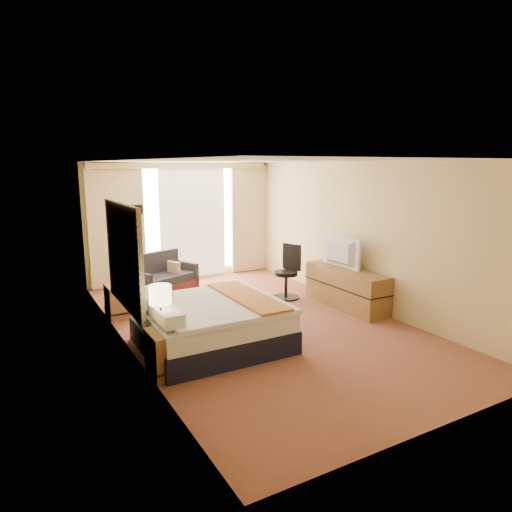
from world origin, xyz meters
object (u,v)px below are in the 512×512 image
lamp_left (160,296)px  lamp_right (121,261)px  media_dresser (346,288)px  bed (211,324)px  nightstand_right (121,301)px  floor_lamp (139,231)px  television (337,252)px  nightstand_left (168,352)px  loveseat (163,280)px  desk_chair (288,274)px

lamp_left → lamp_right: size_ratio=1.07×
media_dresser → bed: bed is taller
media_dresser → nightstand_right: bearing=158.6°
nightstand_right → lamp_left: lamp_left is taller
floor_lamp → media_dresser: bearing=-43.1°
lamp_left → lamp_right: lamp_left is taller
lamp_right → television: bearing=-18.8°
bed → television: (2.84, 0.75, 0.64)m
lamp_left → lamp_right: bearing=87.6°
lamp_left → bed: bearing=28.6°
nightstand_right → floor_lamp: floor_lamp is taller
nightstand_left → nightstand_right: (0.00, 2.50, 0.00)m
loveseat → lamp_right: bearing=-156.7°
nightstand_right → bed: (0.81, -1.97, 0.06)m
lamp_left → lamp_right: (0.10, 2.44, -0.03)m
floor_lamp → lamp_left: (-0.77, -3.78, -0.26)m
loveseat → television: (2.56, -2.30, 0.72)m
loveseat → desk_chair: 2.53m
loveseat → desk_chair: bearing=-60.3°
nightstand_left → lamp_right: size_ratio=1.03×
floor_lamp → lamp_right: size_ratio=3.31×
nightstand_right → lamp_right: (0.05, -0.00, 0.69)m
bed → loveseat: bed is taller
nightstand_right → media_dresser: size_ratio=0.31×
media_dresser → lamp_right: (-3.65, 1.45, 0.61)m
nightstand_right → floor_lamp: 1.81m
lamp_right → nightstand_left: bearing=-91.1°
media_dresser → bed: size_ratio=0.94×
nightstand_left → lamp_left: size_ratio=0.96×
nightstand_right → media_dresser: (3.70, -1.45, 0.07)m
media_dresser → bed: bearing=-169.8°
bed → television: bearing=14.7°
loveseat → lamp_right: lamp_right is taller
nightstand_left → bed: bearing=33.1°
nightstand_right → loveseat: size_ratio=0.38×
media_dresser → lamp_right: size_ratio=3.36×
floor_lamp → television: (2.93, -2.57, -0.27)m
loveseat → bed: bearing=-118.1°
nightstand_right → lamp_right: lamp_right is taller
lamp_right → desk_chair: bearing=-8.4°
nightstand_left → desk_chair: bearing=33.5°
loveseat → nightstand_left: bearing=-129.8°
television → floor_lamp: bearing=47.8°
nightstand_left → media_dresser: media_dresser is taller
desk_chair → television: 1.09m
floor_lamp → television: size_ratio=1.80×
desk_chair → lamp_right: size_ratio=1.95×
lamp_right → television: television is taller
bed → lamp_right: bearing=111.1°
lamp_left → television: size_ratio=0.58×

